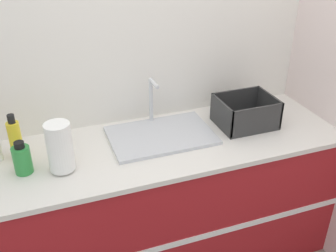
% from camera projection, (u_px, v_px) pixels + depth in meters
% --- Properties ---
extents(wall_back, '(4.45, 0.06, 2.60)m').
position_uv_depth(wall_back, '(146.00, 53.00, 2.35)').
color(wall_back, silver).
rests_on(wall_back, ground_plane).
extents(wall_right, '(0.06, 2.67, 2.60)m').
position_uv_depth(wall_right, '(331.00, 52.00, 2.37)').
color(wall_right, silver).
rests_on(wall_right, ground_plane).
extents(counter_cabinet, '(2.07, 0.69, 0.89)m').
position_uv_depth(counter_cabinet, '(167.00, 202.00, 2.47)').
color(counter_cabinet, maroon).
rests_on(counter_cabinet, ground_plane).
extents(sink, '(0.60, 0.40, 0.30)m').
position_uv_depth(sink, '(161.00, 134.00, 2.29)').
color(sink, silver).
rests_on(sink, counter_cabinet).
extents(paper_towel_roll, '(0.13, 0.13, 0.27)m').
position_uv_depth(paper_towel_roll, '(60.00, 147.00, 1.94)').
color(paper_towel_roll, '#4C4C51').
rests_on(paper_towel_roll, counter_cabinet).
extents(dish_rack, '(0.34, 0.28, 0.18)m').
position_uv_depth(dish_rack, '(245.00, 115.00, 2.40)').
color(dish_rack, '#2D2D2D').
rests_on(dish_rack, counter_cabinet).
extents(bottle_green, '(0.09, 0.09, 0.18)m').
position_uv_depth(bottle_green, '(22.00, 159.00, 1.95)').
color(bottle_green, '#2D8C3D').
rests_on(bottle_green, counter_cabinet).
extents(bottle_yellow, '(0.07, 0.07, 0.26)m').
position_uv_depth(bottle_yellow, '(15.00, 139.00, 2.05)').
color(bottle_yellow, yellow).
rests_on(bottle_yellow, counter_cabinet).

